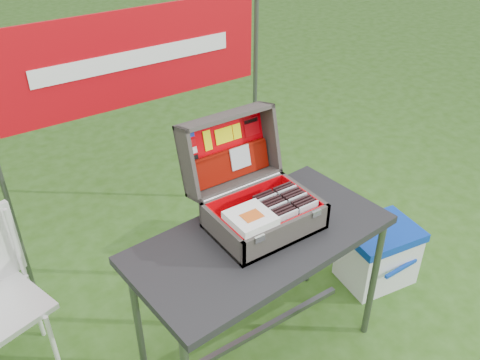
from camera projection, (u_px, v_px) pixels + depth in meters
ground at (245, 339)px, 2.82m from camera, size 80.00×80.00×0.00m
table at (259, 296)px, 2.57m from camera, size 1.29×0.72×0.78m
table_top at (261, 239)px, 2.37m from camera, size 1.29×0.72×0.04m
table_leg_fr at (373, 283)px, 2.67m from camera, size 0.04×0.04×0.74m
table_leg_bl at (137, 315)px, 2.49m from camera, size 0.04×0.04×0.74m
table_leg_br at (310, 234)px, 3.02m from camera, size 0.04×0.04×0.74m
table_brace at (258, 332)px, 2.71m from camera, size 1.09×0.03×0.03m
suitcase at (257, 181)px, 2.33m from camera, size 0.50×0.52×0.46m
suitcase_base_bottom at (264, 226)px, 2.41m from camera, size 0.50×0.36×0.02m
suitcase_base_wall_front at (287, 235)px, 2.26m from camera, size 0.50×0.02×0.13m
suitcase_base_wall_back at (244, 199)px, 2.49m from camera, size 0.50×0.02×0.13m
suitcase_base_wall_left at (222, 234)px, 2.26m from camera, size 0.02×0.36×0.13m
suitcase_base_wall_right at (303, 200)px, 2.49m from camera, size 0.02×0.36×0.13m
suitcase_liner_floor at (264, 223)px, 2.40m from camera, size 0.46×0.32×0.01m
suitcase_latch_left at (260, 239)px, 2.15m from camera, size 0.05×0.01×0.03m
suitcase_latch_right at (316, 213)px, 2.30m from camera, size 0.05×0.01×0.03m
suitcase_hinge at (243, 187)px, 2.46m from camera, size 0.45×0.02×0.02m
suitcase_lid_back at (224, 148)px, 2.50m from camera, size 0.50×0.11×0.35m
suitcase_lid_rim_far at (225, 116)px, 2.40m from camera, size 0.50×0.13×0.05m
suitcase_lid_rim_near at (235, 182)px, 2.51m from camera, size 0.50×0.13×0.05m
suitcase_lid_rim_left at (187, 164)px, 2.34m from camera, size 0.02×0.22×0.38m
suitcase_lid_rim_right at (270, 137)px, 2.57m from camera, size 0.02×0.22×0.38m
suitcase_lid_liner at (225, 148)px, 2.49m from camera, size 0.45×0.08×0.30m
suitcase_liner_wall_front at (285, 231)px, 2.26m from camera, size 0.46×0.01×0.11m
suitcase_liner_wall_back at (245, 199)px, 2.48m from camera, size 0.46×0.01×0.11m
suitcase_liner_wall_left at (224, 231)px, 2.26m from camera, size 0.01×0.32×0.11m
suitcase_liner_wall_right at (301, 199)px, 2.48m from camera, size 0.01×0.32×0.11m
suitcase_lid_pocket at (230, 165)px, 2.50m from camera, size 0.44×0.07×0.15m
suitcase_pocket_edge at (228, 151)px, 2.47m from camera, size 0.43×0.02×0.02m
suitcase_pocket_cd at (240, 157)px, 2.51m from camera, size 0.11×0.04×0.11m
lid_sticker_cc_a at (189, 134)px, 2.35m from camera, size 0.05×0.01×0.03m
lid_sticker_cc_b at (191, 143)px, 2.37m from camera, size 0.05×0.01×0.03m
lid_sticker_cc_c at (192, 151)px, 2.38m from camera, size 0.05×0.01×0.03m
lid_sticker_cc_d at (194, 159)px, 2.40m from camera, size 0.05×0.01×0.03m
lid_card_neon_tall at (208, 141)px, 2.42m from camera, size 0.04×0.03×0.10m
lid_card_neon_main at (224, 135)px, 2.46m from camera, size 0.10×0.02×0.07m
lid_card_neon_small at (237, 131)px, 2.50m from camera, size 0.04×0.02×0.07m
lid_sticker_band at (252, 127)px, 2.54m from camera, size 0.09×0.02×0.09m
lid_sticker_band_bar at (251, 121)px, 2.53m from camera, size 0.08×0.01×0.02m
cd_left_0 at (288, 224)px, 2.29m from camera, size 0.11×0.01×0.13m
cd_left_1 at (285, 222)px, 2.30m from camera, size 0.11×0.01×0.13m
cd_left_2 at (282, 220)px, 2.31m from camera, size 0.11×0.01×0.13m
cd_left_3 at (280, 218)px, 2.33m from camera, size 0.11×0.01×0.13m
cd_left_4 at (277, 216)px, 2.34m from camera, size 0.11×0.01×0.13m
cd_left_5 at (274, 214)px, 2.35m from camera, size 0.11×0.01×0.13m
cd_left_6 at (272, 212)px, 2.37m from camera, size 0.11×0.01×0.13m
cd_left_7 at (269, 210)px, 2.38m from camera, size 0.11×0.01×0.13m
cd_left_8 at (267, 208)px, 2.40m from camera, size 0.11×0.01×0.13m
cd_left_9 at (264, 206)px, 2.41m from camera, size 0.11×0.01×0.13m
cd_left_10 at (262, 204)px, 2.42m from camera, size 0.11×0.01×0.13m
cd_right_0 at (308, 215)px, 2.34m from camera, size 0.11×0.01×0.13m
cd_right_1 at (305, 213)px, 2.36m from camera, size 0.11×0.01×0.13m
cd_right_2 at (302, 211)px, 2.37m from camera, size 0.11×0.01×0.13m
cd_right_3 at (300, 209)px, 2.38m from camera, size 0.11×0.01×0.13m
cd_right_4 at (297, 207)px, 2.40m from camera, size 0.11×0.01×0.13m
cd_right_5 at (294, 205)px, 2.41m from camera, size 0.11×0.01×0.13m
cd_right_6 at (292, 203)px, 2.43m from camera, size 0.11×0.01×0.13m
cd_right_7 at (289, 201)px, 2.44m from camera, size 0.11×0.01×0.13m
cd_right_8 at (287, 199)px, 2.45m from camera, size 0.11×0.01×0.13m
cd_right_9 at (284, 198)px, 2.47m from camera, size 0.11×0.01×0.13m
cd_right_10 at (282, 196)px, 2.48m from camera, size 0.11×0.01×0.13m
songbook_0 at (250, 221)px, 2.23m from camera, size 0.19×0.19×0.00m
songbook_1 at (250, 220)px, 2.23m from camera, size 0.19×0.19×0.00m
songbook_2 at (250, 219)px, 2.23m from camera, size 0.19×0.19×0.00m
songbook_3 at (250, 218)px, 2.22m from camera, size 0.19×0.19×0.00m
songbook_4 at (251, 217)px, 2.22m from camera, size 0.19×0.19×0.00m
songbook_5 at (251, 216)px, 2.22m from camera, size 0.19×0.19×0.00m
songbook_6 at (251, 215)px, 2.22m from camera, size 0.19×0.19×0.00m
songbook_graphic at (252, 216)px, 2.21m from camera, size 0.09×0.07×0.00m
cooler at (378, 254)px, 3.13m from camera, size 0.48×0.40×0.39m
cooler_body at (377, 257)px, 3.14m from camera, size 0.46×0.37×0.34m
cooler_lid at (382, 233)px, 3.04m from camera, size 0.48×0.40×0.05m
cooler_handle at (401, 268)px, 3.00m from camera, size 0.26×0.02×0.02m
chair at (0, 312)px, 2.42m from camera, size 0.50×0.53×0.87m
chair_seat at (0, 310)px, 2.41m from camera, size 0.49×0.49×0.03m
chair_leg_fr at (55, 348)px, 2.50m from camera, size 0.02×0.02×0.44m
chair_leg_br at (35, 306)px, 2.73m from camera, size 0.02×0.02×0.44m
chair_upright_right at (15, 243)px, 2.51m from camera, size 0.02×0.02×0.41m
cardboard_box at (306, 217)px, 3.39m from camera, size 0.46×0.29×0.46m
banner_post_right at (255, 97)px, 3.53m from camera, size 0.03×0.03×1.70m
banner at (136, 58)px, 2.87m from camera, size 1.60×0.02×0.55m
banner_text at (137, 58)px, 2.87m from camera, size 1.20×0.00×0.10m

